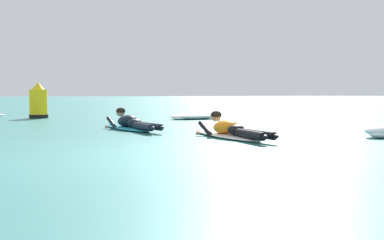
{
  "coord_description": "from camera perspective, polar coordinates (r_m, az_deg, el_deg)",
  "views": [
    {
      "loc": [
        -0.07,
        -6.56,
        0.89
      ],
      "look_at": [
        1.04,
        3.33,
        0.28
      ],
      "focal_mm": 45.12,
      "sensor_mm": 36.0,
      "label": 1
    }
  ],
  "objects": [
    {
      "name": "channel_marker_buoy",
      "position": [
        16.34,
        -17.69,
        1.87
      ],
      "size": [
        0.6,
        0.6,
        1.16
      ],
      "color": "yellow",
      "rests_on": "ground"
    },
    {
      "name": "surfer_near",
      "position": [
        9.07,
        4.5,
        -1.26
      ],
      "size": [
        1.25,
        2.65,
        0.54
      ],
      "color": "white",
      "rests_on": "ground"
    },
    {
      "name": "whitewater_mid_right",
      "position": [
        15.0,
        0.23,
        0.42
      ],
      "size": [
        1.71,
        1.2,
        0.18
      ],
      "color": "white",
      "rests_on": "ground"
    },
    {
      "name": "surfer_far",
      "position": [
        10.98,
        -7.29,
        -0.44
      ],
      "size": [
        1.44,
        2.55,
        0.53
      ],
      "color": "#2DB2D1",
      "rests_on": "ground"
    },
    {
      "name": "ground_plane",
      "position": [
        16.59,
        -6.14,
        0.4
      ],
      "size": [
        120.0,
        120.0,
        0.0
      ],
      "primitive_type": "plane",
      "color": "#387A75"
    }
  ]
}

